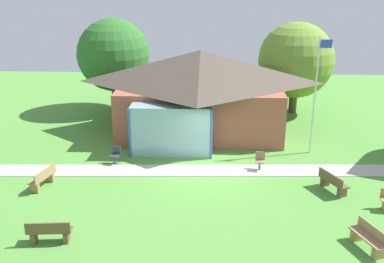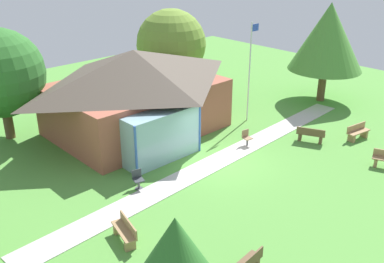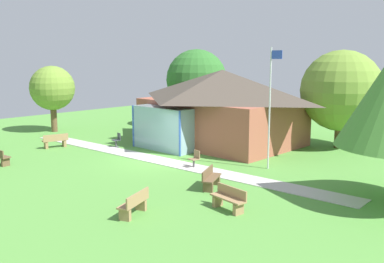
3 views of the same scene
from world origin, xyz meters
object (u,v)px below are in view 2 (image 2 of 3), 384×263
object	(u,v)px
flagpole	(250,68)
tree_behind_pavilion_right	(171,44)
bench_lawn_far_right	(358,132)
bench_mid_left	(125,232)
bench_mid_right	(311,135)
pavilion	(136,90)
patio_chair_lawn_spare	(247,138)
tree_east_hedge	(328,37)
patio_chair_west	(138,180)

from	to	relation	value
flagpole	tree_behind_pavilion_right	bearing A→B (deg)	88.15
bench_lawn_far_right	bench_mid_left	size ratio (longest dim) A/B	0.99
flagpole	bench_lawn_far_right	bearing A→B (deg)	-69.39
bench_lawn_far_right	bench_mid_right	distance (m)	2.70
pavilion	patio_chair_lawn_spare	size ratio (longest dim) A/B	11.54
bench_mid_right	tree_behind_pavilion_right	distance (m)	12.06
pavilion	tree_east_hedge	xyz separation A→B (m)	(12.25, -4.33, 1.90)
tree_behind_pavilion_right	patio_chair_west	bearing A→B (deg)	-137.28
bench_mid_right	tree_east_hedge	distance (m)	8.20
flagpole	bench_lawn_far_right	distance (m)	6.98
bench_mid_right	tree_east_hedge	xyz separation A→B (m)	(6.39, 3.31, 3.92)
flagpole	patio_chair_west	world-z (taller)	flagpole
bench_mid_right	patio_chair_lawn_spare	distance (m)	3.53
bench_mid_right	tree_behind_pavilion_right	bearing A→B (deg)	154.07
bench_lawn_far_right	tree_behind_pavilion_right	xyz separation A→B (m)	(-2.01, 13.23, 3.04)
pavilion	bench_mid_right	xyz separation A→B (m)	(5.86, -7.65, -2.02)
bench_lawn_far_right	patio_chair_west	size ratio (longest dim) A/B	1.80
bench_mid_right	bench_mid_left	bearing A→B (deg)	-114.16
pavilion	bench_mid_right	world-z (taller)	pavilion
pavilion	patio_chair_west	size ratio (longest dim) A/B	11.54
flagpole	patio_chair_west	bearing A→B (deg)	-168.93
bench_mid_right	patio_chair_lawn_spare	bearing A→B (deg)	-151.24
bench_mid_left	tree_east_hedge	xyz separation A→B (m)	(18.69, 3.48, 3.92)
pavilion	bench_mid_right	bearing A→B (deg)	-52.56
flagpole	patio_chair_west	distance (m)	10.26
bench_lawn_far_right	flagpole	bearing A→B (deg)	-60.23
bench_lawn_far_right	tree_behind_pavilion_right	size ratio (longest dim) A/B	0.26
patio_chair_lawn_spare	patio_chair_west	distance (m)	6.88
patio_chair_west	bench_mid_left	bearing A→B (deg)	61.66
patio_chair_lawn_spare	tree_behind_pavilion_right	world-z (taller)	tree_behind_pavilion_right
bench_mid_left	tree_behind_pavilion_right	world-z (taller)	tree_behind_pavilion_right
bench_lawn_far_right	patio_chair_west	world-z (taller)	patio_chair_west
bench_mid_left	bench_mid_right	world-z (taller)	same
bench_lawn_far_right	patio_chair_lawn_spare	distance (m)	6.24
flagpole	tree_behind_pavilion_right	distance (m)	7.27
flagpole	tree_behind_pavilion_right	size ratio (longest dim) A/B	1.00
pavilion	bench_mid_right	size ratio (longest dim) A/B	6.42
tree_east_hedge	patio_chair_west	bearing A→B (deg)	-177.13
bench_mid_left	bench_lawn_far_right	bearing A→B (deg)	-81.75
patio_chair_lawn_spare	tree_east_hedge	distance (m)	10.11
flagpole	bench_mid_left	bearing A→B (deg)	-159.55
flagpole	patio_chair_lawn_spare	bearing A→B (deg)	-140.62
bench_mid_left	bench_mid_right	distance (m)	12.30
bench_mid_right	patio_chair_west	distance (m)	10.04
flagpole	bench_lawn_far_right	xyz separation A→B (m)	(2.24, -5.96, -2.84)
bench_mid_right	patio_chair_lawn_spare	size ratio (longest dim) A/B	1.80
tree_behind_pavilion_right	patio_chair_lawn_spare	bearing A→B (deg)	-107.66
patio_chair_west	pavilion	bearing A→B (deg)	-111.35
flagpole	bench_mid_left	xyz separation A→B (m)	(-12.26, -4.57, -2.84)
bench_mid_right	pavilion	bearing A→B (deg)	-167.51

